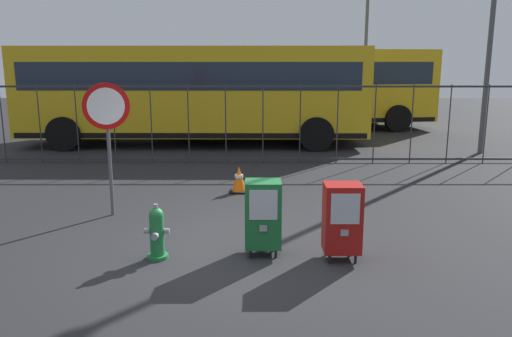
{
  "coord_description": "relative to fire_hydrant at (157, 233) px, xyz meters",
  "views": [
    {
      "loc": [
        0.3,
        -6.65,
        2.56
      ],
      "look_at": [
        0.3,
        1.2,
        0.9
      ],
      "focal_mm": 35.54,
      "sensor_mm": 36.0,
      "label": 1
    }
  ],
  "objects": [
    {
      "name": "bus_far",
      "position": [
        2.74,
        13.07,
        1.36
      ],
      "size": [
        10.75,
        4.0,
        3.0
      ],
      "rotation": [
        0.0,
        0.0,
        0.15
      ],
      "color": "gold",
      "rests_on": "ground_plane"
    },
    {
      "name": "fire_hydrant",
      "position": [
        0.0,
        0.0,
        0.0
      ],
      "size": [
        0.33,
        0.31,
        0.75
      ],
      "color": "#1E7238",
      "rests_on": "ground_plane"
    },
    {
      "name": "stop_sign",
      "position": [
        -1.14,
        1.94,
        1.25
      ],
      "size": [
        0.71,
        0.31,
        2.23
      ],
      "color": "#4C4F54",
      "rests_on": "ground_plane"
    },
    {
      "name": "newspaper_box_primary",
      "position": [
        2.43,
        -0.03,
        0.22
      ],
      "size": [
        0.48,
        0.42,
        1.02
      ],
      "color": "black",
      "rests_on": "ground_plane"
    },
    {
      "name": "traffic_cone",
      "position": [
        0.97,
        3.48,
        -0.09
      ],
      "size": [
        0.36,
        0.36,
        0.53
      ],
      "color": "black",
      "rests_on": "ground_plane"
    },
    {
      "name": "fence_barrier",
      "position": [
        1.01,
        6.49,
        0.67
      ],
      "size": [
        18.03,
        0.04,
        2.0
      ],
      "color": "#2D2D33",
      "rests_on": "ground_plane"
    },
    {
      "name": "newspaper_box_secondary",
      "position": [
        1.4,
        0.15,
        0.22
      ],
      "size": [
        0.48,
        0.42,
        1.02
      ],
      "color": "black",
      "rests_on": "ground_plane"
    },
    {
      "name": "street_light_near_left",
      "position": [
        6.08,
        16.25,
        4.52
      ],
      "size": [
        0.32,
        0.32,
        8.57
      ],
      "color": "#4C4F54",
      "rests_on": "ground_plane"
    },
    {
      "name": "ground_plane",
      "position": [
        1.01,
        0.31,
        -0.35
      ],
      "size": [
        60.0,
        60.0,
        0.0
      ],
      "primitive_type": "plane",
      "color": "#262628"
    },
    {
      "name": "bus_near",
      "position": [
        -0.61,
        9.49,
        1.36
      ],
      "size": [
        10.53,
        2.87,
        3.0
      ],
      "rotation": [
        0.0,
        0.0,
        -0.01
      ],
      "color": "gold",
      "rests_on": "ground_plane"
    }
  ]
}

